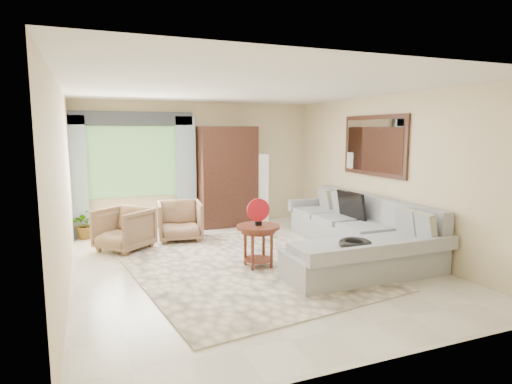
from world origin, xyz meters
name	(u,v)px	position (x,y,z in m)	size (l,w,h in m)	color
ground	(249,264)	(0.00, 0.00, 0.00)	(6.00, 6.00, 0.00)	silver
area_rug	(240,266)	(-0.17, -0.05, 0.01)	(3.00, 4.00, 0.02)	#FBE5C6
sectional_sofa	(356,238)	(1.78, -0.18, 0.28)	(2.30, 3.46, 0.90)	#9CA0A5
tv_screen	(351,205)	(2.05, 0.37, 0.72)	(0.06, 0.74, 0.48)	black
garden_hose	(355,243)	(1.00, -1.28, 0.55)	(0.43, 0.43, 0.09)	black
coffee_table	(258,246)	(0.07, -0.18, 0.33)	(0.64, 0.64, 0.64)	#542216
red_disc	(258,210)	(0.07, -0.18, 0.87)	(0.34, 0.34, 0.03)	#B4121B
armchair_left	(124,229)	(-1.68, 1.53, 0.36)	(0.77, 0.79, 0.72)	#997053
armchair_right	(180,221)	(-0.66, 1.84, 0.36)	(0.77, 0.80, 0.73)	#9F7457
potted_plant	(86,224)	(-2.28, 2.64, 0.28)	(0.50, 0.43, 0.56)	#999999
armoire	(228,177)	(0.55, 2.72, 1.05)	(1.20, 0.55, 2.10)	#321810
floor_lamp	(261,188)	(1.35, 2.78, 0.75)	(0.24, 0.24, 1.50)	silver
window	(133,162)	(-1.35, 2.97, 1.40)	(1.80, 0.04, 1.40)	#669E59
curtain_left	(76,177)	(-2.40, 2.88, 1.15)	(0.40, 0.08, 2.30)	#9EB7CC
curtain_right	(186,173)	(-0.30, 2.88, 1.15)	(0.40, 0.08, 2.30)	#9EB7CC
valance	(131,118)	(-1.35, 2.90, 2.25)	(2.40, 0.12, 0.26)	#1E232D
wall_mirror	(374,146)	(2.46, 0.35, 1.75)	(0.05, 1.70, 1.05)	black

